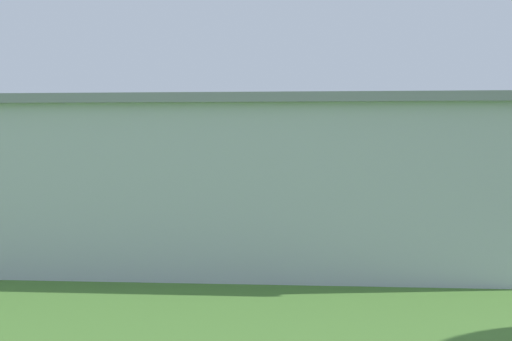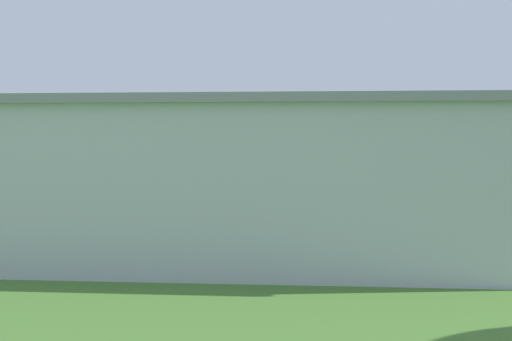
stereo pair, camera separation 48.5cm
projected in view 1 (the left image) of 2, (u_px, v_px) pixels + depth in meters
ground_plane at (215, 197)px, 70.57m from camera, size 400.00×400.00×0.00m
hangar at (89, 179)px, 34.79m from camera, size 37.17×14.34×6.81m
biplane at (308, 153)px, 67.01m from camera, size 7.71×8.03×3.92m
windsock at (130, 143)px, 76.97m from camera, size 1.23×1.42×5.42m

